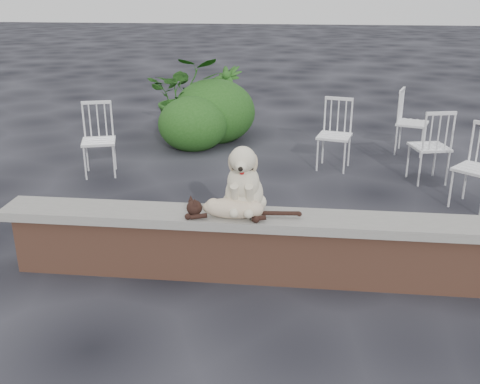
# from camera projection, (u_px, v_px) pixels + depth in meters

# --- Properties ---
(ground) EXTENTS (60.00, 60.00, 0.00)m
(ground) POSITION_uv_depth(u_px,v_px,m) (365.00, 283.00, 4.69)
(ground) COLOR black
(ground) RESTS_ON ground
(brick_wall) EXTENTS (6.00, 0.30, 0.50)m
(brick_wall) POSITION_uv_depth(u_px,v_px,m) (367.00, 256.00, 4.60)
(brick_wall) COLOR brown
(brick_wall) RESTS_ON ground
(capstone) EXTENTS (6.20, 0.40, 0.08)m
(capstone) POSITION_uv_depth(u_px,v_px,m) (370.00, 224.00, 4.50)
(capstone) COLOR slate
(capstone) RESTS_ON brick_wall
(dog) EXTENTS (0.40, 0.53, 0.61)m
(dog) POSITION_uv_depth(u_px,v_px,m) (244.00, 177.00, 4.54)
(dog) COLOR beige
(dog) RESTS_ON capstone
(cat) EXTENTS (1.11, 0.27, 0.19)m
(cat) POSITION_uv_depth(u_px,v_px,m) (232.00, 207.00, 4.49)
(cat) COLOR tan
(cat) RESTS_ON capstone
(chair_a) EXTENTS (0.70, 0.70, 0.94)m
(chair_a) POSITION_uv_depth(u_px,v_px,m) (99.00, 140.00, 7.14)
(chair_a) COLOR white
(chair_a) RESTS_ON ground
(chair_e) EXTENTS (0.71, 0.71, 0.94)m
(chair_e) POSITION_uv_depth(u_px,v_px,m) (412.00, 122.00, 8.05)
(chair_e) COLOR white
(chair_e) RESTS_ON ground
(chair_b) EXTENTS (0.67, 0.67, 0.94)m
(chair_b) POSITION_uv_depth(u_px,v_px,m) (334.00, 135.00, 7.38)
(chair_b) COLOR white
(chair_b) RESTS_ON ground
(chair_d) EXTENTS (0.79, 0.79, 0.94)m
(chair_d) POSITION_uv_depth(u_px,v_px,m) (477.00, 168.00, 6.09)
(chair_d) COLOR white
(chair_d) RESTS_ON ground
(chair_c) EXTENTS (0.67, 0.67, 0.94)m
(chair_c) POSITION_uv_depth(u_px,v_px,m) (430.00, 145.00, 6.90)
(chair_c) COLOR white
(chair_c) RESTS_ON ground
(potted_plant_a) EXTENTS (1.40, 1.29, 1.30)m
(potted_plant_a) POSITION_uv_depth(u_px,v_px,m) (185.00, 96.00, 8.92)
(potted_plant_a) COLOR #1D4814
(potted_plant_a) RESTS_ON ground
(potted_plant_b) EXTENTS (0.80, 0.80, 1.02)m
(potted_plant_b) POSITION_uv_depth(u_px,v_px,m) (227.00, 96.00, 9.67)
(potted_plant_b) COLOR #1D4814
(potted_plant_b) RESTS_ON ground
(shrubbery) EXTENTS (1.42, 1.98, 1.03)m
(shrubbery) POSITION_uv_depth(u_px,v_px,m) (208.00, 115.00, 8.76)
(shrubbery) COLOR #1D4814
(shrubbery) RESTS_ON ground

